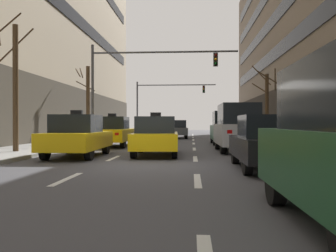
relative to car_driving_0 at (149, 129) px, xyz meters
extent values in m
plane|color=#424247|center=(3.00, -25.10, -0.79)|extent=(120.00, 120.00, 0.00)
cube|color=silver|center=(1.46, -28.10, -0.79)|extent=(0.16, 2.00, 0.01)
cube|color=silver|center=(1.46, -23.10, -0.79)|extent=(0.16, 2.00, 0.01)
cube|color=silver|center=(1.46, -18.10, -0.79)|extent=(0.16, 2.00, 0.01)
cube|color=silver|center=(1.46, -13.10, -0.79)|extent=(0.16, 2.00, 0.01)
cube|color=silver|center=(1.46, -8.10, -0.79)|extent=(0.16, 2.00, 0.01)
cube|color=silver|center=(1.46, -3.10, -0.79)|extent=(0.16, 2.00, 0.01)
cube|color=silver|center=(1.46, 1.90, -0.79)|extent=(0.16, 2.00, 0.01)
cube|color=silver|center=(1.46, 6.90, -0.79)|extent=(0.16, 2.00, 0.01)
cube|color=silver|center=(4.54, -28.10, -0.79)|extent=(0.16, 2.00, 0.01)
cube|color=silver|center=(4.54, -23.10, -0.79)|extent=(0.16, 2.00, 0.01)
cube|color=silver|center=(4.54, -18.10, -0.79)|extent=(0.16, 2.00, 0.01)
cube|color=silver|center=(4.54, -13.10, -0.79)|extent=(0.16, 2.00, 0.01)
cube|color=silver|center=(4.54, -8.10, -0.79)|extent=(0.16, 2.00, 0.01)
cube|color=silver|center=(4.54, -3.10, -0.79)|extent=(0.16, 2.00, 0.01)
cube|color=silver|center=(4.54, 1.90, -0.79)|extent=(0.16, 2.00, 0.01)
cube|color=silver|center=(4.54, 6.90, -0.79)|extent=(0.16, 2.00, 0.01)
cylinder|color=black|center=(-0.82, 1.34, -0.47)|extent=(0.23, 0.65, 0.64)
cylinder|color=black|center=(0.74, 1.39, -0.47)|extent=(0.23, 0.65, 0.64)
cylinder|color=black|center=(-0.74, -1.29, -0.47)|extent=(0.23, 0.65, 0.64)
cylinder|color=black|center=(0.82, -1.24, -0.47)|extent=(0.23, 0.65, 0.64)
cube|color=navy|center=(0.00, 0.05, -0.16)|extent=(1.93, 4.34, 0.62)
cube|color=black|center=(0.00, -0.14, 0.48)|extent=(1.62, 1.90, 0.66)
cube|color=white|center=(-0.69, 2.14, -0.05)|extent=(0.20, 0.08, 0.14)
cube|color=red|center=(-0.56, -2.07, -0.05)|extent=(0.20, 0.08, 0.14)
cube|color=white|center=(0.56, 2.17, -0.05)|extent=(0.20, 0.08, 0.14)
cube|color=red|center=(0.69, -2.03, -0.05)|extent=(0.20, 0.08, 0.14)
cylinder|color=black|center=(-0.89, -21.26, -0.46)|extent=(0.23, 0.66, 0.66)
cylinder|color=black|center=(0.71, -21.23, -0.46)|extent=(0.23, 0.66, 0.66)
cylinder|color=black|center=(-0.83, -23.96, -0.46)|extent=(0.23, 0.66, 0.66)
cylinder|color=black|center=(0.77, -23.93, -0.46)|extent=(0.23, 0.66, 0.66)
cube|color=yellow|center=(-0.06, -22.60, -0.14)|extent=(1.93, 4.43, 0.64)
cube|color=black|center=(-0.06, -22.80, 0.52)|extent=(1.64, 1.93, 0.68)
cube|color=white|center=(-0.75, -20.45, -0.03)|extent=(0.20, 0.08, 0.14)
cube|color=red|center=(-0.66, -24.77, -0.03)|extent=(0.20, 0.08, 0.14)
cube|color=white|center=(0.54, -20.42, -0.03)|extent=(0.20, 0.08, 0.14)
cube|color=red|center=(0.63, -24.74, -0.03)|extent=(0.20, 0.08, 0.14)
cube|color=black|center=(-0.06, -22.80, 0.95)|extent=(0.44, 0.21, 0.18)
cylinder|color=black|center=(-0.92, -15.00, -0.45)|extent=(0.24, 0.68, 0.68)
cylinder|color=black|center=(0.72, -14.97, -0.45)|extent=(0.24, 0.68, 0.68)
cylinder|color=black|center=(-0.87, -17.76, -0.45)|extent=(0.24, 0.68, 0.68)
cylinder|color=black|center=(0.77, -17.74, -0.45)|extent=(0.24, 0.68, 0.68)
cube|color=yellow|center=(-0.08, -16.37, -0.13)|extent=(1.96, 4.54, 0.66)
cube|color=black|center=(-0.07, -16.57, 0.55)|extent=(1.67, 1.98, 0.70)
cube|color=white|center=(-0.77, -14.16, -0.01)|extent=(0.21, 0.09, 0.14)
cube|color=red|center=(-0.70, -18.59, -0.01)|extent=(0.21, 0.09, 0.14)
cube|color=white|center=(0.55, -14.14, -0.01)|extent=(0.21, 0.09, 0.14)
cube|color=red|center=(0.62, -18.57, -0.01)|extent=(0.21, 0.09, 0.14)
cube|color=black|center=(-0.07, -16.57, 0.99)|extent=(0.45, 0.21, 0.18)
cylinder|color=black|center=(2.11, -20.51, -0.47)|extent=(0.24, 0.64, 0.64)
cylinder|color=black|center=(3.65, -20.44, -0.47)|extent=(0.24, 0.64, 0.64)
cylinder|color=black|center=(2.23, -23.11, -0.47)|extent=(0.24, 0.64, 0.64)
cylinder|color=black|center=(3.77, -23.04, -0.47)|extent=(0.24, 0.64, 0.64)
cube|color=yellow|center=(2.94, -21.78, -0.17)|extent=(1.96, 4.31, 0.62)
cube|color=black|center=(2.95, -21.97, 0.47)|extent=(1.62, 1.90, 0.65)
cube|color=white|center=(2.22, -19.73, -0.06)|extent=(0.20, 0.09, 0.13)
cube|color=red|center=(2.41, -23.88, -0.06)|extent=(0.20, 0.09, 0.13)
cube|color=white|center=(3.46, -19.67, -0.06)|extent=(0.20, 0.09, 0.13)
cube|color=red|center=(3.65, -23.82, -0.06)|extent=(0.20, 0.09, 0.13)
cube|color=black|center=(2.95, -21.97, 0.88)|extent=(0.43, 0.21, 0.17)
cylinder|color=black|center=(2.27, -3.57, -0.47)|extent=(0.24, 0.65, 0.64)
cylinder|color=black|center=(3.82, -3.49, -0.47)|extent=(0.24, 0.65, 0.64)
cylinder|color=black|center=(2.40, -6.18, -0.47)|extent=(0.24, 0.65, 0.64)
cylinder|color=black|center=(3.95, -6.10, -0.47)|extent=(0.24, 0.65, 0.64)
cube|color=#474C51|center=(3.11, -4.84, -0.16)|extent=(1.99, 4.35, 0.62)
cube|color=black|center=(3.12, -5.03, 0.48)|extent=(1.64, 1.92, 0.66)
cube|color=white|center=(2.39, -2.78, -0.05)|extent=(0.20, 0.09, 0.14)
cube|color=red|center=(2.59, -6.96, -0.05)|extent=(0.20, 0.09, 0.14)
cube|color=white|center=(3.63, -2.72, -0.05)|extent=(0.20, 0.09, 0.14)
cube|color=red|center=(3.84, -6.89, -0.05)|extent=(0.20, 0.09, 0.14)
cylinder|color=black|center=(5.76, -30.48, -0.46)|extent=(0.23, 0.66, 0.66)
cube|color=white|center=(5.91, -29.67, 0.14)|extent=(0.20, 0.08, 0.14)
cylinder|color=black|center=(5.82, -24.66, -0.48)|extent=(0.21, 0.62, 0.62)
cylinder|color=black|center=(7.32, -24.66, -0.48)|extent=(0.21, 0.62, 0.62)
cylinder|color=black|center=(5.82, -27.20, -0.48)|extent=(0.21, 0.62, 0.62)
cylinder|color=black|center=(7.32, -27.20, -0.48)|extent=(0.21, 0.62, 0.62)
cube|color=black|center=(6.57, -25.93, -0.18)|extent=(1.73, 4.14, 0.60)
cube|color=black|center=(6.57, -26.12, 0.44)|extent=(1.51, 1.79, 0.64)
cube|color=white|center=(5.96, -23.90, -0.07)|extent=(0.19, 0.08, 0.13)
cube|color=red|center=(5.96, -27.96, -0.07)|extent=(0.19, 0.08, 0.13)
cube|color=white|center=(7.18, -23.90, -0.07)|extent=(0.19, 0.08, 0.13)
cube|color=red|center=(7.18, -27.96, -0.07)|extent=(0.19, 0.08, 0.13)
cylinder|color=black|center=(5.71, -18.19, -0.45)|extent=(0.24, 0.69, 0.69)
cylinder|color=black|center=(7.38, -18.16, -0.45)|extent=(0.24, 0.69, 0.69)
cylinder|color=black|center=(5.76, -21.00, -0.45)|extent=(0.24, 0.69, 0.69)
cylinder|color=black|center=(7.43, -20.98, -0.45)|extent=(0.24, 0.69, 0.69)
cube|color=#B7BABF|center=(6.57, -19.58, 0.02)|extent=(1.99, 4.62, 0.94)
cube|color=black|center=(6.57, -19.58, 0.96)|extent=(1.71, 2.74, 0.94)
cube|color=white|center=(5.86, -17.34, 0.19)|extent=(0.21, 0.09, 0.15)
cube|color=red|center=(5.94, -21.85, 0.19)|extent=(0.21, 0.09, 0.15)
cube|color=white|center=(7.21, -17.31, 0.19)|extent=(0.21, 0.09, 0.15)
cube|color=red|center=(7.28, -21.83, 0.19)|extent=(0.21, 0.09, 0.15)
cylinder|color=black|center=(5.79, -12.41, -0.47)|extent=(0.22, 0.64, 0.64)
cylinder|color=black|center=(7.35, -12.40, -0.47)|extent=(0.22, 0.64, 0.64)
cylinder|color=black|center=(5.79, -15.04, -0.47)|extent=(0.22, 0.64, 0.64)
cylinder|color=black|center=(7.35, -15.04, -0.47)|extent=(0.22, 0.64, 0.64)
cube|color=#1E512D|center=(6.57, -13.72, -0.03)|extent=(1.80, 4.30, 0.88)
cube|color=black|center=(6.57, -13.72, 0.85)|extent=(1.57, 2.54, 0.88)
cube|color=white|center=(5.94, -11.62, 0.12)|extent=(0.20, 0.08, 0.14)
cube|color=red|center=(5.95, -15.83, 0.12)|extent=(0.20, 0.08, 0.14)
cube|color=white|center=(7.19, -11.62, 0.12)|extent=(0.20, 0.08, 0.14)
cube|color=red|center=(7.20, -15.83, 0.12)|extent=(0.20, 0.08, 0.14)
cylinder|color=#4C4C51|center=(-2.02, -13.66, 2.49)|extent=(0.18, 0.18, 6.29)
cylinder|color=#4C4C51|center=(2.65, -13.66, 5.10)|extent=(9.35, 0.12, 0.12)
cube|color=black|center=(5.92, -13.66, 4.58)|extent=(0.28, 0.24, 0.84)
sphere|color=#4B0704|center=(5.92, -13.80, 4.84)|extent=(0.17, 0.17, 0.17)
sphere|color=orange|center=(5.92, -13.80, 4.58)|extent=(0.17, 0.17, 0.17)
sphere|color=#073E10|center=(5.92, -13.80, 4.32)|extent=(0.17, 0.17, 0.17)
cylinder|color=#4C4C51|center=(-2.02, 5.28, 2.40)|extent=(0.18, 0.18, 6.11)
cylinder|color=#4C4C51|center=(2.59, 5.28, 5.05)|extent=(9.24, 0.12, 0.12)
cube|color=black|center=(5.82, 5.28, 4.53)|extent=(0.28, 0.24, 0.84)
sphere|color=#4B0704|center=(5.82, 5.14, 4.79)|extent=(0.17, 0.17, 0.17)
sphere|color=orange|center=(5.82, 5.14, 4.53)|extent=(0.17, 0.17, 0.17)
sphere|color=#073E10|center=(5.82, 5.14, 4.27)|extent=(0.17, 0.17, 0.17)
cylinder|color=#4C3823|center=(9.04, -14.11, 1.46)|extent=(0.22, 0.22, 4.22)
cylinder|color=#42301E|center=(8.53, -14.46, 2.67)|extent=(0.78, 1.09, 0.74)
cylinder|color=#42301E|center=(8.60, -14.57, 3.45)|extent=(1.01, 0.97, 1.32)
cylinder|color=#42301E|center=(9.51, -14.22, 3.21)|extent=(0.31, 1.01, 1.25)
cylinder|color=#42301E|center=(9.03, -14.88, 3.20)|extent=(1.58, 0.08, 1.05)
cylinder|color=#4C3823|center=(-3.04, -21.76, 2.03)|extent=(0.23, 0.23, 5.36)
cylinder|color=#42301E|center=(-3.58, -21.42, 4.80)|extent=(0.77, 1.15, 1.37)
cylinder|color=#42301E|center=(-3.32, -21.12, 4.00)|extent=(1.36, 0.64, 1.62)
cylinder|color=#4C3823|center=(-3.04, -11.26, 1.99)|extent=(0.27, 0.27, 5.29)
cylinder|color=#42301E|center=(-3.66, -11.63, 4.14)|extent=(0.80, 1.30, 0.80)
cylinder|color=#42301E|center=(-3.45, -11.49, 4.13)|extent=(0.54, 0.89, 0.83)
cylinder|color=#42301E|center=(-3.03, -11.92, 3.14)|extent=(1.35, 0.10, 0.74)
cylinder|color=brown|center=(9.94, -20.02, -0.22)|extent=(0.13, 0.13, 0.87)
cylinder|color=brown|center=(10.10, -20.08, -0.22)|extent=(0.13, 0.13, 0.87)
cube|color=#3F5938|center=(10.02, -20.05, 0.52)|extent=(0.39, 0.31, 0.61)
sphere|color=#9E704C|center=(10.02, -20.05, 0.94)|extent=(0.22, 0.22, 0.22)
cylinder|color=#3F5938|center=(9.82, -19.97, 0.55)|extent=(0.09, 0.09, 0.55)
cylinder|color=#3F5938|center=(10.23, -20.13, 0.55)|extent=(0.09, 0.09, 0.55)
cylinder|color=#383D59|center=(9.65, -10.25, -0.23)|extent=(0.13, 0.13, 0.85)
cylinder|color=#383D59|center=(9.80, -10.16, -0.23)|extent=(0.13, 0.13, 0.85)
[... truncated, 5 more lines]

